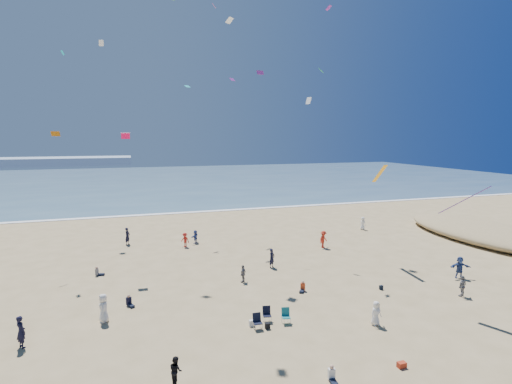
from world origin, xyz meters
name	(u,v)px	position (x,y,z in m)	size (l,w,h in m)	color
ground	(267,373)	(0.00, 0.00, 0.00)	(220.00, 220.00, 0.00)	tan
ocean	(153,180)	(0.00, 95.00, 0.03)	(220.00, 100.00, 0.06)	#476B84
surf_line	(172,213)	(0.00, 45.00, 0.04)	(220.00, 1.20, 0.08)	white
standing_flyers	(289,265)	(6.82, 13.45, 0.86)	(35.92, 39.50, 1.94)	black
seated_group	(243,316)	(0.38, 5.82, 0.42)	(18.90, 27.12, 0.84)	silver
chair_cluster	(270,318)	(1.99, 4.94, 0.50)	(2.66, 1.46, 1.00)	black
white_tote	(252,323)	(0.80, 5.16, 0.20)	(0.35, 0.20, 0.40)	white
black_backpack	(267,326)	(1.64, 4.50, 0.19)	(0.30, 0.22, 0.38)	black
cooler	(402,365)	(6.94, -1.69, 0.15)	(0.45, 0.30, 0.30)	#AA2F18
navy_bag	(381,287)	(12.43, 7.90, 0.17)	(0.28, 0.18, 0.34)	black
kites_aloft	(314,111)	(8.74, 13.05, 14.17)	(45.98, 42.25, 23.16)	purple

